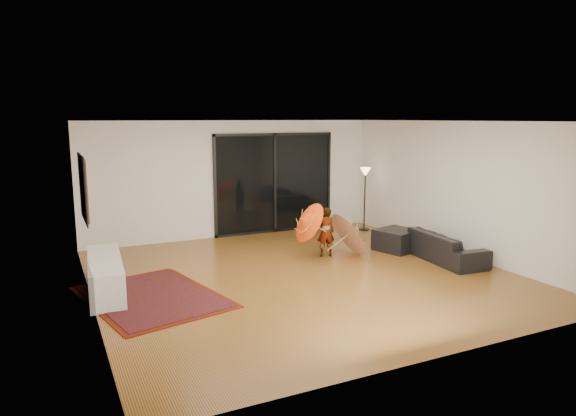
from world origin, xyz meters
TOP-DOWN VIEW (x-y plane):
  - floor at (0.00, 0.00)m, footprint 7.00×7.00m
  - ceiling at (0.00, 0.00)m, footprint 7.00×7.00m
  - wall_back at (0.00, 3.50)m, footprint 7.00×0.00m
  - wall_front at (0.00, -3.50)m, footprint 7.00×0.00m
  - wall_left at (-3.50, 0.00)m, footprint 0.00×7.00m
  - wall_right at (3.50, 0.00)m, footprint 0.00×7.00m
  - sliding_door at (1.00, 3.47)m, footprint 3.06×0.07m
  - painting at (-3.46, 1.00)m, footprint 0.04×1.28m
  - media_console at (-3.25, 0.59)m, footprint 0.65×2.04m
  - speaker at (-3.25, 0.14)m, footprint 0.28×0.28m
  - persian_rug at (-2.64, 0.01)m, footprint 2.30×2.83m
  - sofa at (2.95, -0.29)m, footprint 0.91×1.95m
  - ottoman at (2.59, 0.71)m, footprint 0.95×0.95m
  - floor_lamp at (3.10, 2.70)m, footprint 0.27×0.27m
  - child at (1.00, 0.95)m, footprint 0.41×0.32m
  - parasol_orange at (0.45, 0.90)m, footprint 0.56×0.83m
  - parasol_white at (1.60, 0.80)m, footprint 0.67×1.00m

SIDE VIEW (x-z plane):
  - floor at x=0.00m, z-range 0.00..0.00m
  - persian_rug at x=-2.64m, z-range 0.00..0.02m
  - speaker at x=-3.25m, z-range 0.00..0.30m
  - ottoman at x=2.59m, z-range 0.00..0.44m
  - sofa at x=2.95m, z-range 0.00..0.55m
  - media_console at x=-3.25m, z-range 0.00..0.56m
  - child at x=1.00m, z-range 0.00..1.00m
  - parasol_white at x=1.60m, z-range 0.00..1.00m
  - parasol_orange at x=0.45m, z-range 0.30..1.17m
  - sliding_door at x=1.00m, z-range 0.00..2.40m
  - floor_lamp at x=3.10m, z-range 0.45..2.00m
  - wall_back at x=0.00m, z-range -2.15..4.85m
  - wall_front at x=0.00m, z-range -2.15..4.85m
  - wall_left at x=-3.50m, z-range -2.15..4.85m
  - wall_right at x=3.50m, z-range -2.15..4.85m
  - painting at x=-3.46m, z-range 1.11..2.19m
  - ceiling at x=0.00m, z-range 2.70..2.70m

